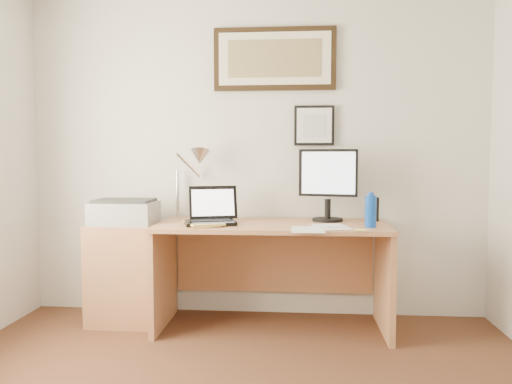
# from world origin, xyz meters

# --- Properties ---
(wall_back) EXTENTS (3.50, 0.02, 2.50)m
(wall_back) POSITION_xyz_m (0.00, 2.00, 1.25)
(wall_back) COLOR silver
(wall_back) RESTS_ON ground
(side_cabinet) EXTENTS (0.50, 0.40, 0.73)m
(side_cabinet) POSITION_xyz_m (-0.92, 1.68, 0.36)
(side_cabinet) COLOR #A86D46
(side_cabinet) RESTS_ON floor
(water_bottle) EXTENTS (0.07, 0.07, 0.21)m
(water_bottle) POSITION_xyz_m (0.81, 1.48, 0.86)
(water_bottle) COLOR #0D41B2
(water_bottle) RESTS_ON desk
(bottle_cap) EXTENTS (0.04, 0.04, 0.02)m
(bottle_cap) POSITION_xyz_m (0.81, 1.48, 0.97)
(bottle_cap) COLOR #0D41B2
(bottle_cap) RESTS_ON water_bottle
(speaker) EXTENTS (0.10, 0.09, 0.17)m
(speaker) POSITION_xyz_m (0.86, 1.81, 0.84)
(speaker) COLOR black
(speaker) RESTS_ON desk
(paper_sheet_a) EXTENTS (0.22, 0.31, 0.00)m
(paper_sheet_a) POSITION_xyz_m (0.39, 1.35, 0.75)
(paper_sheet_a) COLOR white
(paper_sheet_a) RESTS_ON desk
(paper_sheet_b) EXTENTS (0.27, 0.34, 0.00)m
(paper_sheet_b) POSITION_xyz_m (0.55, 1.47, 0.75)
(paper_sheet_b) COLOR white
(paper_sheet_b) RESTS_ON desk
(sticky_pad) EXTENTS (0.07, 0.07, 0.01)m
(sticky_pad) POSITION_xyz_m (0.72, 1.31, 0.76)
(sticky_pad) COLOR #ECDC6F
(sticky_pad) RESTS_ON desk
(marker_pen) EXTENTS (0.14, 0.06, 0.02)m
(marker_pen) POSITION_xyz_m (0.58, 1.42, 0.76)
(marker_pen) COLOR white
(marker_pen) RESTS_ON desk
(book) EXTENTS (0.33, 0.37, 0.02)m
(book) POSITION_xyz_m (-0.41, 1.45, 0.76)
(book) COLOR #D4BA63
(book) RESTS_ON desk
(desk) EXTENTS (1.60, 0.70, 0.75)m
(desk) POSITION_xyz_m (0.15, 1.72, 0.51)
(desk) COLOR #A86D46
(desk) RESTS_ON floor
(laptop) EXTENTS (0.40, 0.38, 0.26)m
(laptop) POSITION_xyz_m (-0.27, 1.58, 0.81)
(laptop) COLOR black
(laptop) RESTS_ON desk
(lcd_monitor) EXTENTS (0.42, 0.22, 0.52)m
(lcd_monitor) POSITION_xyz_m (0.55, 1.77, 1.04)
(lcd_monitor) COLOR black
(lcd_monitor) RESTS_ON desk
(printer) EXTENTS (0.44, 0.34, 0.18)m
(printer) POSITION_xyz_m (-0.92, 1.65, 0.82)
(printer) COLOR #A0A0A3
(printer) RESTS_ON side_cabinet
(desk_lamp) EXTENTS (0.29, 0.27, 0.53)m
(desk_lamp) POSITION_xyz_m (-0.41, 1.81, 1.19)
(desk_lamp) COLOR silver
(desk_lamp) RESTS_ON desk
(picture_large) EXTENTS (0.92, 0.04, 0.47)m
(picture_large) POSITION_xyz_m (0.15, 1.97, 1.95)
(picture_large) COLOR black
(picture_large) RESTS_ON wall_back
(picture_small) EXTENTS (0.30, 0.03, 0.30)m
(picture_small) POSITION_xyz_m (0.45, 1.97, 1.45)
(picture_small) COLOR black
(picture_small) RESTS_ON wall_back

